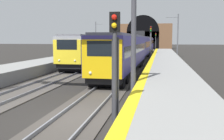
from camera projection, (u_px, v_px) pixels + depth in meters
The scene contains 13 objects.
ground_plane at pixel (75, 119), 11.24m from camera, with size 320.00×320.00×0.00m, color #282623.
platform_right at pixel (175, 112), 10.43m from camera, with size 112.00×3.77×1.01m, color gray.
platform_right_edge_strip at pixel (134, 98), 10.67m from camera, with size 112.00×0.50×0.01m, color yellow.
track_main_line at pixel (75, 118), 11.23m from camera, with size 160.00×2.77×0.21m.
train_main_approaching at pixel (139, 46), 43.67m from camera, with size 55.52×2.94×4.72m.
train_adjacent_platform at pixel (117, 45), 51.80m from camera, with size 56.05×2.90×3.85m.
railway_signal_near at pixel (115, 60), 9.94m from camera, with size 0.39×0.38×4.39m.
railway_signal_mid at pixel (151, 39), 43.17m from camera, with size 0.39×0.38×5.52m.
railway_signal_far at pixel (156, 40), 81.28m from camera, with size 0.39×0.38×5.26m.
overhead_signal_gantry at pixel (54, 8), 15.01m from camera, with size 0.70×9.46×6.70m.
tunnel_portal at pixel (143, 36), 88.72m from camera, with size 3.02×19.12×11.27m.
catenary_mast_near at pixel (177, 35), 47.17m from camera, with size 0.22×2.29×7.84m.
catenary_mast_far at pixel (96, 37), 61.36m from camera, with size 0.22×1.79×7.40m.
Camera 1 is at (-10.45, -3.54, 3.39)m, focal length 42.26 mm.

